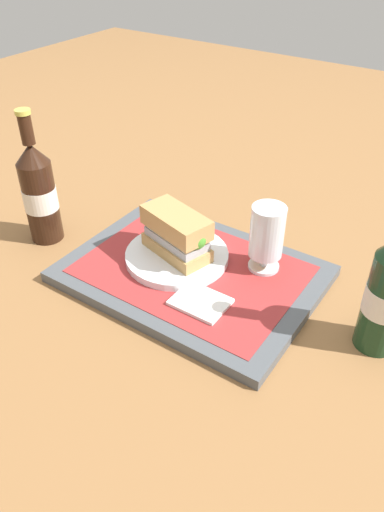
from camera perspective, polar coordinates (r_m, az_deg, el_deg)
The scene contains 8 objects.
ground_plane at distance 0.91m, azimuth 0.00°, elevation -2.54°, with size 3.00×3.00×0.00m, color olive.
tray at distance 0.90m, azimuth 0.00°, elevation -2.05°, with size 0.44×0.32×0.02m, color #4C5156.
placemat at distance 0.90m, azimuth 0.00°, elevation -1.51°, with size 0.38×0.27×0.00m, color #9E2D2D.
plate at distance 0.92m, azimuth -1.74°, elevation 0.03°, with size 0.19×0.19×0.01m, color white.
sandwich at distance 0.89m, azimuth -1.66°, elevation 2.55°, with size 0.14×0.10×0.08m.
beer_glass at distance 0.87m, azimuth 8.55°, elevation 2.29°, with size 0.06×0.06×0.12m.
napkin_folded at distance 0.82m, azimuth 0.96°, elevation -5.26°, with size 0.09×0.07×0.01m, color white.
second_bottle at distance 1.01m, azimuth -17.11°, elevation 7.03°, with size 0.07×0.07×0.27m.
Camera 1 is at (0.40, -0.59, 0.57)m, focal length 34.93 mm.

